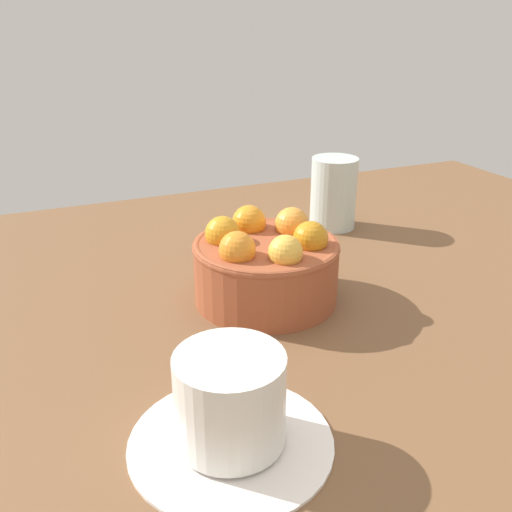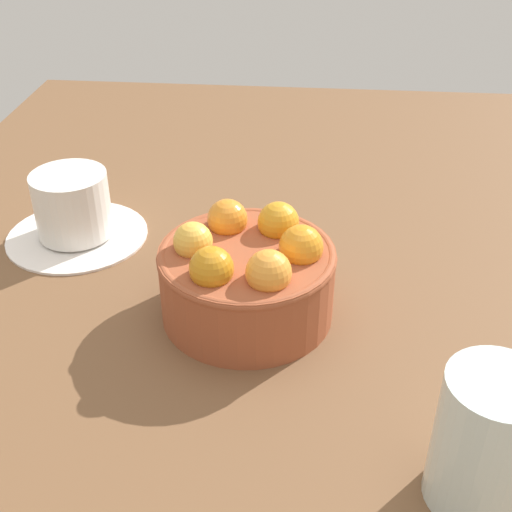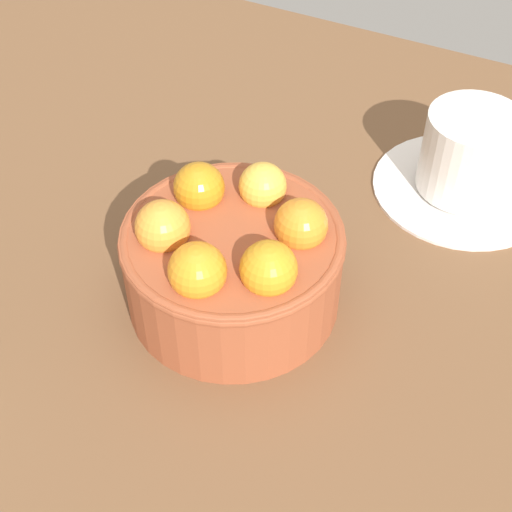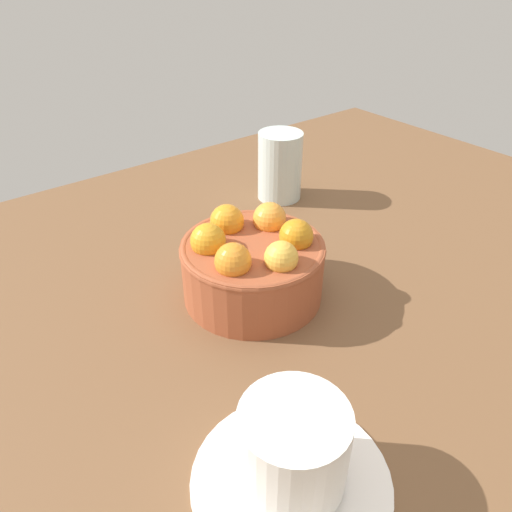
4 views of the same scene
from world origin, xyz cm
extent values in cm
cube|color=brown|center=(0.00, 0.00, -2.00)|extent=(133.61, 88.99, 4.00)
cylinder|color=#9E4C2D|center=(0.00, 0.00, 3.57)|extent=(16.55, 16.55, 7.14)
torus|color=#9E4C2D|center=(0.00, 0.00, 6.74)|extent=(16.75, 16.75, 1.00)
sphere|color=orange|center=(-0.16, -4.98, 7.91)|extent=(4.11, 4.11, 4.11)
sphere|color=orange|center=(4.23, -2.63, 7.91)|extent=(4.05, 4.05, 4.05)
sphere|color=orange|center=(4.40, 2.35, 7.91)|extent=(3.97, 3.97, 3.97)
sphere|color=#F3B542|center=(0.16, 4.98, 7.91)|extent=(3.69, 3.69, 3.69)
sphere|color=orange|center=(-4.23, 2.63, 7.91)|extent=(3.96, 3.96, 3.96)
sphere|color=orange|center=(-4.40, -2.35, 7.91)|extent=(4.06, 4.06, 4.06)
cylinder|color=white|center=(12.39, 21.09, 0.30)|extent=(16.11, 16.11, 0.60)
cylinder|color=white|center=(12.39, 21.09, 4.29)|extent=(8.49, 8.49, 7.37)
cylinder|color=silver|center=(-19.51, -18.17, 5.45)|extent=(7.08, 7.08, 10.91)
camera|label=1|loc=(24.21, 53.68, 31.05)|focal=39.54mm
camera|label=2|loc=(-51.49, -5.61, 40.32)|focal=46.82mm
camera|label=3|loc=(19.30, -34.36, 45.17)|focal=52.77mm
camera|label=4|loc=(28.52, 37.25, 36.60)|focal=34.26mm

